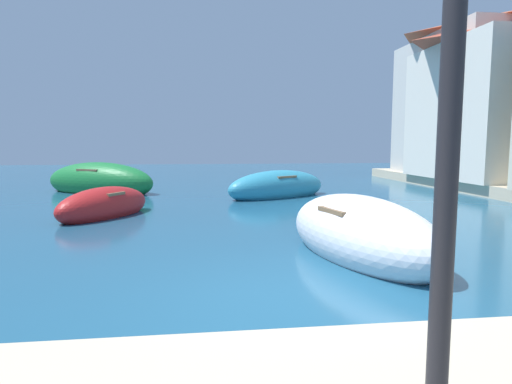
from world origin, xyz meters
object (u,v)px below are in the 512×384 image
Objects in this scene: moored_boat_2 at (278,187)px; waterfront_building_far at (473,96)px; waterfront_building_annex at (504,98)px; moored_boat_0 at (100,182)px; moored_boat_1 at (360,235)px; moored_boat_5 at (104,206)px.

moored_boat_2 is 12.74m from waterfront_building_far.
moored_boat_2 is 12.00m from waterfront_building_annex.
moored_boat_0 is 14.09m from moored_boat_1.
moored_boat_5 is at bearing 3.94° from moored_boat_2.
waterfront_building_far is at bearing 90.00° from waterfront_building_annex.
moored_boat_1 is at bearing 59.16° from moored_boat_2.
moored_boat_5 is at bearing -46.13° from moored_boat_0.
waterfront_building_annex reaches higher than moored_boat_1.
moored_boat_1 is 7.98m from moored_boat_5.
waterfront_building_far is at bearing 36.16° from moored_boat_0.
moored_boat_5 is 18.59m from waterfront_building_annex.
waterfront_building_annex is at bearing -58.11° from moored_boat_1.
moored_boat_2 is at bearing -13.95° from moored_boat_1.
waterfront_building_annex is (17.13, 6.03, 3.96)m from moored_boat_5.
waterfront_building_far reaches higher than waterfront_building_annex.
moored_boat_1 is 18.35m from waterfront_building_far.
waterfront_building_annex is at bearing 28.66° from moored_boat_0.
moored_boat_5 is at bearing -153.66° from waterfront_building_far.
moored_boat_0 is 19.26m from waterfront_building_far.
moored_boat_1 reaches higher than moored_boat_2.
moored_boat_5 is 0.43× the size of waterfront_building_far.
moored_boat_2 is at bearing -158.47° from waterfront_building_far.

